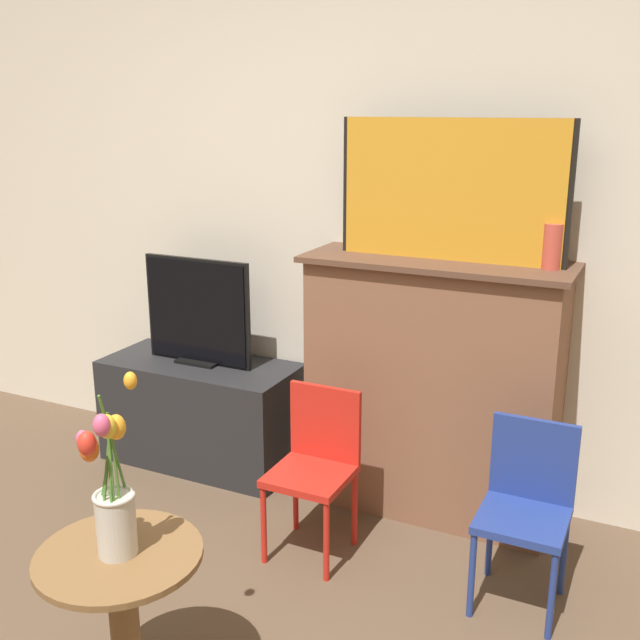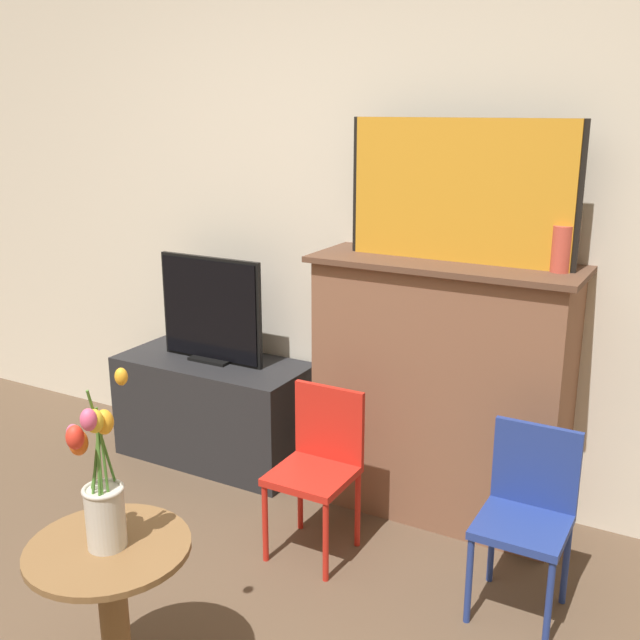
{
  "view_description": "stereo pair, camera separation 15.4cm",
  "coord_description": "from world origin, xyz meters",
  "px_view_note": "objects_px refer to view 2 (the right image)",
  "views": [
    {
      "loc": [
        1.27,
        -1.09,
        1.78
      ],
      "look_at": [
        0.17,
        1.23,
        1.04
      ],
      "focal_mm": 42.0,
      "sensor_mm": 36.0,
      "label": 1
    },
    {
      "loc": [
        1.41,
        -1.02,
        1.78
      ],
      "look_at": [
        0.17,
        1.23,
        1.04
      ],
      "focal_mm": 42.0,
      "sensor_mm": 36.0,
      "label": 2
    }
  ],
  "objects_px": {
    "tv_monitor": "(211,311)",
    "vase_tulips": "(101,490)",
    "chair_blue": "(527,508)",
    "painting": "(460,191)",
    "chair_red": "(319,460)"
  },
  "relations": [
    {
      "from": "chair_red",
      "to": "vase_tulips",
      "type": "xyz_separation_m",
      "value": [
        -0.12,
        -1.05,
        0.33
      ]
    },
    {
      "from": "painting",
      "to": "tv_monitor",
      "type": "xyz_separation_m",
      "value": [
        -1.24,
        -0.05,
        -0.65
      ]
    },
    {
      "from": "tv_monitor",
      "to": "vase_tulips",
      "type": "xyz_separation_m",
      "value": [
        0.75,
        -1.52,
        -0.06
      ]
    },
    {
      "from": "tv_monitor",
      "to": "chair_red",
      "type": "bearing_deg",
      "value": -28.06
    },
    {
      "from": "chair_blue",
      "to": "vase_tulips",
      "type": "height_order",
      "value": "vase_tulips"
    },
    {
      "from": "chair_red",
      "to": "chair_blue",
      "type": "distance_m",
      "value": 0.84
    },
    {
      "from": "chair_red",
      "to": "vase_tulips",
      "type": "relative_size",
      "value": 1.33
    },
    {
      "from": "painting",
      "to": "chair_blue",
      "type": "bearing_deg",
      "value": -45.94
    },
    {
      "from": "chair_red",
      "to": "chair_blue",
      "type": "height_order",
      "value": "same"
    },
    {
      "from": "tv_monitor",
      "to": "chair_red",
      "type": "height_order",
      "value": "tv_monitor"
    },
    {
      "from": "painting",
      "to": "tv_monitor",
      "type": "height_order",
      "value": "painting"
    },
    {
      "from": "tv_monitor",
      "to": "chair_blue",
      "type": "relative_size",
      "value": 0.86
    },
    {
      "from": "tv_monitor",
      "to": "vase_tulips",
      "type": "relative_size",
      "value": 1.14
    },
    {
      "from": "chair_blue",
      "to": "vase_tulips",
      "type": "xyz_separation_m",
      "value": [
        -0.96,
        -1.08,
        0.33
      ]
    },
    {
      "from": "painting",
      "to": "chair_blue",
      "type": "relative_size",
      "value": 1.4
    }
  ]
}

